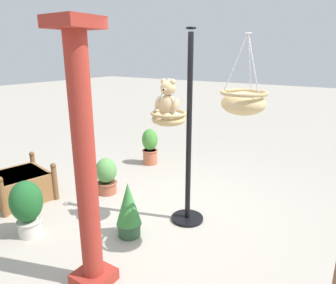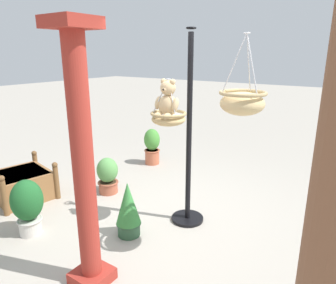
{
  "view_description": "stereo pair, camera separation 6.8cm",
  "coord_description": "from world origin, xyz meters",
  "views": [
    {
      "loc": [
        -2.08,
        3.17,
        2.24
      ],
      "look_at": [
        -0.03,
        0.03,
        1.15
      ],
      "focal_mm": 32.74,
      "sensor_mm": 36.0,
      "label": 1
    },
    {
      "loc": [
        -2.14,
        3.13,
        2.24
      ],
      "look_at": [
        -0.03,
        0.03,
        1.15
      ],
      "focal_mm": 32.74,
      "sensor_mm": 36.0,
      "label": 2
    }
  ],
  "objects": [
    {
      "name": "potted_plant_bushy_green",
      "position": [
        1.55,
        -1.69,
        0.39
      ],
      "size": [
        0.33,
        0.33,
        0.75
      ],
      "color": "#BC6042",
      "rests_on": "ground"
    },
    {
      "name": "greenhouse_pillar_left",
      "position": [
        -0.04,
        1.41,
        1.21
      ],
      "size": [
        0.38,
        0.38,
        2.52
      ],
      "color": "#9E2D23",
      "rests_on": "ground"
    },
    {
      "name": "hanging_basket_with_teddy",
      "position": [
        -0.07,
        0.09,
        1.47
      ],
      "size": [
        0.44,
        0.44,
        0.57
      ],
      "color": "tan"
    },
    {
      "name": "potted_plant_tall_leafy",
      "position": [
        1.27,
        1.26,
        0.4
      ],
      "size": [
        0.39,
        0.39,
        0.74
      ],
      "color": "beige",
      "rests_on": "ground"
    },
    {
      "name": "potted_plant_flowering_red",
      "position": [
        0.21,
        0.57,
        0.36
      ],
      "size": [
        0.32,
        0.32,
        0.72
      ],
      "color": "#2D5638",
      "rests_on": "ground"
    },
    {
      "name": "wooden_planter_box",
      "position": [
        2.3,
        0.73,
        0.24
      ],
      "size": [
        1.03,
        1.0,
        0.61
      ],
      "color": "olive",
      "rests_on": "ground"
    },
    {
      "name": "ground_plane",
      "position": [
        0.0,
        0.0,
        0.0
      ],
      "size": [
        40.0,
        40.0,
        0.0
      ],
      "primitive_type": "plane",
      "color": "#A8A093"
    },
    {
      "name": "teddy_bear",
      "position": [
        -0.07,
        0.11,
        1.68
      ],
      "size": [
        0.33,
        0.29,
        0.47
      ],
      "color": "tan"
    },
    {
      "name": "display_pole_central",
      "position": [
        -0.22,
        -0.16,
        0.8
      ],
      "size": [
        0.44,
        0.44,
        2.53
      ],
      "color": "black",
      "rests_on": "ground"
    },
    {
      "name": "potted_plant_fern_front",
      "position": [
        1.32,
        -0.17,
        0.31
      ],
      "size": [
        0.35,
        0.35,
        0.6
      ],
      "color": "#AD563D",
      "rests_on": "ground"
    },
    {
      "name": "hanging_basket_left_high",
      "position": [
        -1.08,
        0.3,
        1.78
      ],
      "size": [
        0.46,
        0.46,
        0.76
      ],
      "color": "tan"
    }
  ]
}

